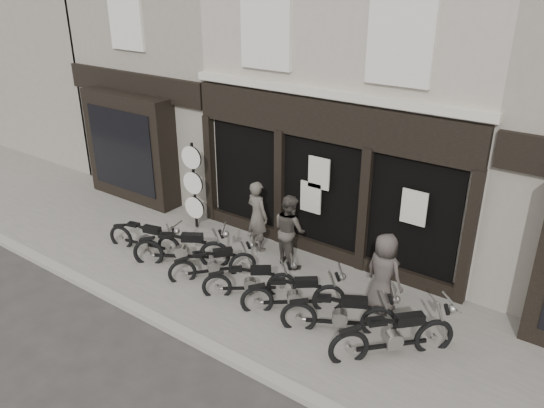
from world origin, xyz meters
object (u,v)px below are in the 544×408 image
Objects in this scene: motorcycle_3 at (251,284)px; motorcycle_5 at (340,317)px; man_right at (384,273)px; motorcycle_1 at (183,252)px; man_centre at (289,230)px; motorcycle_6 at (394,339)px; man_left at (257,216)px; motorcycle_2 at (214,266)px; motorcycle_4 at (294,297)px; advert_sign_post at (194,190)px; motorcycle_0 at (145,241)px.

motorcycle_3 is 2.15m from motorcycle_5.
motorcycle_5 is 1.29m from man_right.
man_centre is (1.99, 1.51, 0.54)m from motorcycle_1.
motorcycle_3 is at bearing 132.53° from motorcycle_6.
motorcycle_6 is (1.11, -0.04, 0.03)m from motorcycle_5.
motorcycle_5 is at bearing 165.20° from man_left.
motorcycle_4 is at bearing -50.36° from motorcycle_2.
motorcycle_1 is at bearing 71.94° from man_left.
man_right reaches higher than motorcycle_3.
motorcycle_4 is 1.01× the size of man_left.
motorcycle_1 is 1.15× the size of man_left.
motorcycle_2 is at bearing 149.13° from motorcycle_5.
motorcycle_3 is 0.96× the size of man_left.
advert_sign_post is (-2.08, 1.60, 0.83)m from motorcycle_2.
motorcycle_5 reaches higher than motorcycle_2.
man_left is 3.65m from man_right.
motorcycle_2 is 2.75m from advert_sign_post.
motorcycle_4 is 0.94× the size of motorcycle_6.
motorcycle_2 is at bearing 141.35° from motorcycle_4.
man_centre is (-3.37, 1.61, 0.53)m from motorcycle_6.
motorcycle_5 is at bearing 130.59° from motorcycle_6.
motorcycle_2 is 0.87× the size of motorcycle_6.
man_right is at bearing -2.16° from motorcycle_0.
motorcycle_1 is 3.15m from motorcycle_4.
motorcycle_2 is 0.98× the size of motorcycle_3.
motorcycle_2 is 1.13m from motorcycle_3.
motorcycle_0 is at bearing 131.71° from motorcycle_2.
motorcycle_4 is at bearing -12.20° from motorcycle_0.
motorcycle_6 is 1.08× the size of man_left.
advert_sign_post is at bearing 120.69° from motorcycle_4.
motorcycle_4 is 0.73× the size of advert_sign_post.
motorcycle_2 is 2.18m from motorcycle_4.
motorcycle_1 is 4.25m from motorcycle_5.
advert_sign_post is (-3.10, 0.09, 0.23)m from man_centre.
man_left is (-4.39, 1.74, 0.56)m from motorcycle_6.
motorcycle_3 is 0.89× the size of motorcycle_6.
motorcycle_1 reaches higher than motorcycle_5.
man_right reaches higher than motorcycle_5.
motorcycle_3 is 0.69× the size of advert_sign_post.
motorcycle_2 is 0.82× the size of motorcycle_5.
man_left is 2.08m from advert_sign_post.
man_left is (-0.00, 1.63, 0.63)m from motorcycle_2.
advert_sign_post is (-4.25, 1.59, 0.80)m from motorcycle_4.
motorcycle_2 is 0.97× the size of man_centre.
motorcycle_0 is at bearing 24.64° from man_right.
motorcycle_3 reaches higher than motorcycle_2.
man_left is at bearing 39.66° from motorcycle_2.
motorcycle_1 reaches higher than motorcycle_0.
advert_sign_post is (-2.07, -0.04, 0.20)m from man_left.
motorcycle_1 is 1.98m from man_left.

